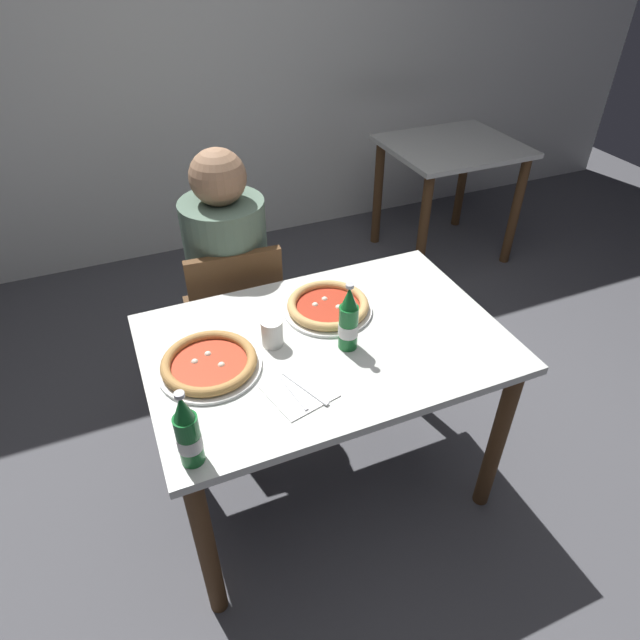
# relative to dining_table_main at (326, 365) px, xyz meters

# --- Properties ---
(ground_plane) EXTENTS (8.00, 8.00, 0.00)m
(ground_plane) POSITION_rel_dining_table_main_xyz_m (0.00, 0.00, -0.64)
(ground_plane) COLOR #4C4C51
(back_wall_tiled) EXTENTS (7.00, 0.10, 2.60)m
(back_wall_tiled) POSITION_rel_dining_table_main_xyz_m (0.00, 2.20, 0.66)
(back_wall_tiled) COLOR white
(back_wall_tiled) RESTS_ON ground_plane
(dining_table_main) EXTENTS (1.20, 0.80, 0.75)m
(dining_table_main) POSITION_rel_dining_table_main_xyz_m (0.00, 0.00, 0.00)
(dining_table_main) COLOR silver
(dining_table_main) RESTS_ON ground_plane
(chair_behind_table) EXTENTS (0.43, 0.43, 0.85)m
(chair_behind_table) POSITION_rel_dining_table_main_xyz_m (-0.17, 0.61, -0.15)
(chair_behind_table) COLOR brown
(chair_behind_table) RESTS_ON ground_plane
(diner_seated) EXTENTS (0.34, 0.34, 1.21)m
(diner_seated) POSITION_rel_dining_table_main_xyz_m (-0.16, 0.66, -0.05)
(diner_seated) COLOR #2D3342
(diner_seated) RESTS_ON ground_plane
(dining_table_background) EXTENTS (0.80, 0.70, 0.75)m
(dining_table_background) POSITION_rel_dining_table_main_xyz_m (1.47, 1.43, -0.04)
(dining_table_background) COLOR silver
(dining_table_background) RESTS_ON ground_plane
(pizza_margherita_near) EXTENTS (0.32, 0.32, 0.04)m
(pizza_margherita_near) POSITION_rel_dining_table_main_xyz_m (0.07, 0.15, 0.13)
(pizza_margherita_near) COLOR white
(pizza_margherita_near) RESTS_ON dining_table_main
(pizza_marinara_far) EXTENTS (0.33, 0.33, 0.04)m
(pizza_marinara_far) POSITION_rel_dining_table_main_xyz_m (-0.39, 0.01, 0.13)
(pizza_marinara_far) COLOR white
(pizza_marinara_far) RESTS_ON dining_table_main
(beer_bottle_left) EXTENTS (0.07, 0.07, 0.25)m
(beer_bottle_left) POSITION_rel_dining_table_main_xyz_m (-0.52, -0.32, 0.22)
(beer_bottle_left) COLOR #196B2D
(beer_bottle_left) RESTS_ON dining_table_main
(beer_bottle_center) EXTENTS (0.07, 0.07, 0.25)m
(beer_bottle_center) POSITION_rel_dining_table_main_xyz_m (0.05, -0.06, 0.22)
(beer_bottle_center) COLOR #196B2D
(beer_bottle_center) RESTS_ON dining_table_main
(napkin_with_cutlery) EXTENTS (0.22, 0.22, 0.01)m
(napkin_with_cutlery) POSITION_rel_dining_table_main_xyz_m (-0.17, -0.19, 0.12)
(napkin_with_cutlery) COLOR white
(napkin_with_cutlery) RESTS_ON dining_table_main
(paper_cup) EXTENTS (0.07, 0.07, 0.09)m
(paper_cup) POSITION_rel_dining_table_main_xyz_m (-0.17, 0.05, 0.16)
(paper_cup) COLOR white
(paper_cup) RESTS_ON dining_table_main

